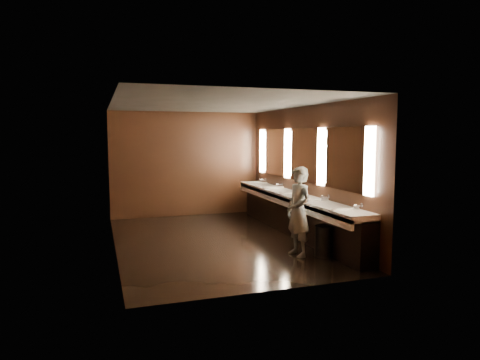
{
  "coord_description": "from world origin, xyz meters",
  "views": [
    {
      "loc": [
        -2.28,
        -8.36,
        2.18
      ],
      "look_at": [
        0.53,
        0.0,
        1.25
      ],
      "focal_mm": 32.0,
      "sensor_mm": 36.0,
      "label": 1
    }
  ],
  "objects": [
    {
      "name": "floor",
      "position": [
        0.0,
        0.0,
        0.0
      ],
      "size": [
        6.0,
        6.0,
        0.0
      ],
      "primitive_type": "plane",
      "color": "black",
      "rests_on": "ground"
    },
    {
      "name": "ceiling",
      "position": [
        0.0,
        0.0,
        2.8
      ],
      "size": [
        4.0,
        6.0,
        0.02
      ],
      "primitive_type": "cube",
      "color": "#2D2D2B",
      "rests_on": "wall_back"
    },
    {
      "name": "wall_back",
      "position": [
        0.0,
        3.0,
        1.4
      ],
      "size": [
        4.0,
        0.02,
        2.8
      ],
      "primitive_type": "cube",
      "color": "black",
      "rests_on": "floor"
    },
    {
      "name": "wall_front",
      "position": [
        0.0,
        -3.0,
        1.4
      ],
      "size": [
        4.0,
        0.02,
        2.8
      ],
      "primitive_type": "cube",
      "color": "black",
      "rests_on": "floor"
    },
    {
      "name": "wall_left",
      "position": [
        -2.0,
        0.0,
        1.4
      ],
      "size": [
        0.02,
        6.0,
        2.8
      ],
      "primitive_type": "cube",
      "color": "black",
      "rests_on": "floor"
    },
    {
      "name": "wall_right",
      "position": [
        2.0,
        0.0,
        1.4
      ],
      "size": [
        0.02,
        6.0,
        2.8
      ],
      "primitive_type": "cube",
      "color": "black",
      "rests_on": "floor"
    },
    {
      "name": "sink_counter",
      "position": [
        1.79,
        0.0,
        0.5
      ],
      "size": [
        0.55,
        5.4,
        1.01
      ],
      "color": "black",
      "rests_on": "floor"
    },
    {
      "name": "mirror_band",
      "position": [
        1.98,
        -0.0,
        1.75
      ],
      "size": [
        0.06,
        5.03,
        1.15
      ],
      "color": "#FFE5C1",
      "rests_on": "wall_right"
    },
    {
      "name": "person",
      "position": [
        1.13,
        -1.51,
        0.81
      ],
      "size": [
        0.47,
        0.64,
        1.62
      ],
      "primitive_type": "imported",
      "rotation": [
        0.0,
        0.0,
        -1.42
      ],
      "color": "#88B1CB",
      "rests_on": "floor"
    },
    {
      "name": "trash_bin",
      "position": [
        1.58,
        -1.69,
        0.28
      ],
      "size": [
        0.42,
        0.42,
        0.55
      ],
      "primitive_type": "cylinder",
      "rotation": [
        0.0,
        0.0,
        -0.19
      ],
      "color": "black",
      "rests_on": "floor"
    }
  ]
}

